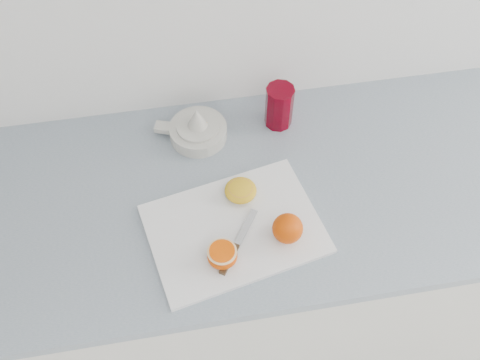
% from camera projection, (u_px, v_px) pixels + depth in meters
% --- Properties ---
extents(counter, '(2.28, 0.64, 0.89)m').
position_uv_depth(counter, '(264.00, 265.00, 1.67)').
color(counter, silver).
rests_on(counter, ground).
extents(cutting_board, '(0.43, 0.35, 0.01)m').
position_uv_depth(cutting_board, '(234.00, 229.00, 1.22)').
color(cutting_board, white).
rests_on(cutting_board, counter).
extents(whole_orange, '(0.07, 0.07, 0.07)m').
position_uv_depth(whole_orange, '(288.00, 229.00, 1.18)').
color(whole_orange, red).
rests_on(whole_orange, cutting_board).
extents(half_orange, '(0.07, 0.07, 0.04)m').
position_uv_depth(half_orange, '(222.00, 255.00, 1.16)').
color(half_orange, red).
rests_on(half_orange, cutting_board).
extents(squeezed_shell, '(0.08, 0.08, 0.03)m').
position_uv_depth(squeezed_shell, '(241.00, 190.00, 1.26)').
color(squeezed_shell, gold).
rests_on(squeezed_shell, cutting_board).
extents(paring_knife, '(0.11, 0.16, 0.01)m').
position_uv_depth(paring_knife, '(232.00, 253.00, 1.18)').
color(paring_knife, '#4D321D').
rests_on(paring_knife, cutting_board).
extents(citrus_juicer, '(0.19, 0.15, 0.10)m').
position_uv_depth(citrus_juicer, '(197.00, 129.00, 1.37)').
color(citrus_juicer, silver).
rests_on(citrus_juicer, counter).
extents(red_tumbler, '(0.07, 0.07, 0.12)m').
position_uv_depth(red_tumbler, '(279.00, 107.00, 1.38)').
color(red_tumbler, '#60000E').
rests_on(red_tumbler, counter).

